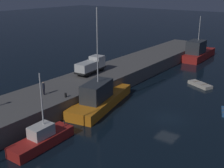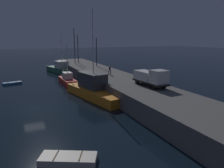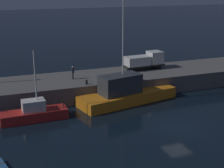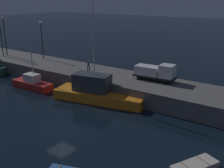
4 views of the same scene
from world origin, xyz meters
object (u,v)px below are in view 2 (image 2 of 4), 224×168
at_px(dockworker, 110,70).
at_px(bollard_central, 100,78).
at_px(lamp_post_central, 96,48).
at_px(fishing_boat_orange, 60,69).
at_px(lamp_post_west, 78,46).
at_px(utility_truck, 151,77).
at_px(dinghy_red_small, 12,83).
at_px(fishing_boat_blue, 95,89).
at_px(bollard_west, 97,75).
at_px(lamp_post_east, 74,43).
at_px(fishing_boat_white, 67,80).
at_px(dinghy_orange_near, 68,159).

bearing_deg(dockworker, bollard_central, -41.07).
height_order(lamp_post_central, dockworker, lamp_post_central).
distance_m(fishing_boat_orange, bollard_central, 24.68).
distance_m(lamp_post_west, lamp_post_central, 8.51).
bearing_deg(utility_truck, dinghy_red_small, -139.80).
distance_m(fishing_boat_blue, bollard_west, 4.95).
height_order(lamp_post_east, lamp_post_central, lamp_post_east).
bearing_deg(fishing_boat_blue, bollard_west, 157.68).
bearing_deg(lamp_post_central, utility_truck, -1.31).
relative_size(lamp_post_east, bollard_west, 16.71).
bearing_deg(lamp_post_central, lamp_post_west, -165.09).
distance_m(fishing_boat_blue, lamp_post_west, 27.39).
height_order(dinghy_red_small, bollard_west, bollard_west).
xyz_separation_m(bollard_west, bollard_central, (2.74, -0.37, -0.01)).
bearing_deg(bollard_central, fishing_boat_white, -161.94).
height_order(fishing_boat_orange, bollard_west, fishing_boat_orange).
relative_size(lamp_post_west, lamp_post_east, 0.83).
bearing_deg(utility_truck, lamp_post_west, -177.06).
relative_size(dinghy_orange_near, lamp_post_central, 0.63).
bearing_deg(bollard_west, fishing_boat_orange, -174.54).
xyz_separation_m(lamp_post_west, dockworker, (21.06, 0.14, -3.46)).
relative_size(dinghy_orange_near, bollard_west, 8.08).
bearing_deg(bollard_central, dinghy_red_small, -136.63).
bearing_deg(lamp_post_east, lamp_post_west, 95.32).
bearing_deg(fishing_boat_orange, utility_truck, 11.48).
height_order(lamp_post_west, lamp_post_east, lamp_post_east).
xyz_separation_m(fishing_boat_orange, lamp_post_east, (-0.12, 3.90, 6.45)).
bearing_deg(bollard_west, fishing_boat_blue, -22.32).
relative_size(utility_truck, bollard_west, 11.25).
distance_m(lamp_post_east, bollard_west, 22.57).
xyz_separation_m(lamp_post_west, bollard_west, (22.03, -2.73, -4.16)).
relative_size(dinghy_red_small, utility_truck, 0.59).
bearing_deg(bollard_central, dinghy_orange_near, -27.16).
bearing_deg(fishing_boat_white, lamp_post_east, 160.32).
xyz_separation_m(fishing_boat_white, lamp_post_east, (-14.97, 5.35, 6.69)).
height_order(fishing_boat_orange, lamp_post_west, lamp_post_west).
distance_m(fishing_boat_white, dockworker, 9.11).
bearing_deg(lamp_post_east, bollard_west, -4.73).
height_order(fishing_boat_orange, lamp_post_central, fishing_boat_orange).
bearing_deg(dinghy_red_small, dinghy_orange_near, 6.98).
bearing_deg(lamp_post_central, fishing_boat_orange, -138.85).
relative_size(fishing_boat_blue, fishing_boat_orange, 1.26).
xyz_separation_m(fishing_boat_blue, lamp_post_east, (-26.36, 3.63, 6.25)).
xyz_separation_m(fishing_boat_orange, lamp_post_central, (8.02, 7.01, 5.36)).
xyz_separation_m(dinghy_red_small, dockworker, (10.11, 16.30, 3.06)).
relative_size(dinghy_red_small, dockworker, 2.12).
height_order(fishing_boat_blue, fishing_boat_orange, fishing_boat_blue).
distance_m(dinghy_orange_near, bollard_central, 20.24).
bearing_deg(dinghy_orange_near, dockworker, 150.12).
distance_m(dinghy_orange_near, dinghy_red_small, 31.96).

